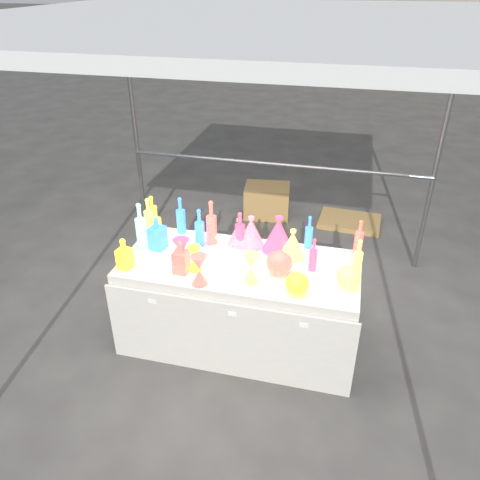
% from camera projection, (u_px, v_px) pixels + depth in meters
% --- Properties ---
extents(ground, '(80.00, 80.00, 0.00)m').
position_uv_depth(ground, '(240.00, 338.00, 3.93)').
color(ground, '#5D5A56').
rests_on(ground, ground).
extents(canopy_tent, '(3.15, 3.15, 2.46)m').
position_uv_depth(canopy_tent, '(240.00, 28.00, 2.74)').
color(canopy_tent, gray).
rests_on(canopy_tent, ground).
extents(display_table, '(1.84, 0.83, 0.75)m').
position_uv_depth(display_table, '(240.00, 303.00, 3.73)').
color(display_table, silver).
rests_on(display_table, ground).
extents(cardboard_box_closed, '(0.59, 0.46, 0.39)m').
position_uv_depth(cardboard_box_closed, '(267.00, 201.00, 5.80)').
color(cardboard_box_closed, '#AA834D').
rests_on(cardboard_box_closed, ground).
extents(cardboard_box_flat, '(0.75, 0.56, 0.06)m').
position_uv_depth(cardboard_box_flat, '(349.00, 221.00, 5.68)').
color(cardboard_box_flat, '#AA834D').
rests_on(cardboard_box_flat, ground).
extents(bottle_0, '(0.08, 0.08, 0.31)m').
position_uv_depth(bottle_0, '(152.00, 213.00, 3.94)').
color(bottle_0, red).
rests_on(bottle_0, display_table).
extents(bottle_1, '(0.09, 0.09, 0.32)m').
position_uv_depth(bottle_1, '(181.00, 215.00, 3.89)').
color(bottle_1, '#1B9750').
rests_on(bottle_1, display_table).
extents(bottle_2, '(0.09, 0.09, 0.38)m').
position_uv_depth(bottle_2, '(211.00, 222.00, 3.71)').
color(bottle_2, orange).
rests_on(bottle_2, display_table).
extents(bottle_3, '(0.10, 0.10, 0.30)m').
position_uv_depth(bottle_3, '(240.00, 229.00, 3.70)').
color(bottle_3, '#2234C8').
rests_on(bottle_3, display_table).
extents(bottle_4, '(0.08, 0.08, 0.32)m').
position_uv_depth(bottle_4, '(149.00, 216.00, 3.88)').
color(bottle_4, '#146D7E').
rests_on(bottle_4, display_table).
extents(bottle_5, '(0.09, 0.09, 0.38)m').
position_uv_depth(bottle_5, '(141.00, 225.00, 3.67)').
color(bottle_5, '#D72B71').
rests_on(bottle_5, display_table).
extents(bottle_6, '(0.10, 0.10, 0.32)m').
position_uv_depth(bottle_6, '(156.00, 223.00, 3.77)').
color(bottle_6, red).
rests_on(bottle_6, display_table).
extents(bottle_7, '(0.09, 0.09, 0.32)m').
position_uv_depth(bottle_7, '(200.00, 227.00, 3.70)').
color(bottle_7, '#1B9750').
rests_on(bottle_7, display_table).
extents(decanter_0, '(0.11, 0.11, 0.25)m').
position_uv_depth(decanter_0, '(124.00, 253.00, 3.43)').
color(decanter_0, red).
rests_on(decanter_0, display_table).
extents(decanter_1, '(0.10, 0.10, 0.26)m').
position_uv_depth(decanter_1, '(181.00, 257.00, 3.38)').
color(decanter_1, orange).
rests_on(decanter_1, display_table).
extents(decanter_2, '(0.13, 0.13, 0.28)m').
position_uv_depth(decanter_2, '(157.00, 233.00, 3.67)').
color(decanter_2, '#1B9750').
rests_on(decanter_2, display_table).
extents(hourglass_0, '(0.14, 0.14, 0.23)m').
position_uv_depth(hourglass_0, '(199.00, 270.00, 3.25)').
color(hourglass_0, orange).
rests_on(hourglass_0, display_table).
extents(hourglass_1, '(0.12, 0.12, 0.24)m').
position_uv_depth(hourglass_1, '(182.00, 254.00, 3.43)').
color(hourglass_1, '#2234C8').
rests_on(hourglass_1, display_table).
extents(hourglass_2, '(0.12, 0.12, 0.23)m').
position_uv_depth(hourglass_2, '(251.00, 268.00, 3.28)').
color(hourglass_2, '#146D7E').
rests_on(hourglass_2, display_table).
extents(hourglass_3, '(0.11, 0.11, 0.19)m').
position_uv_depth(hourglass_3, '(222.00, 248.00, 3.55)').
color(hourglass_3, '#D72B71').
rests_on(hourglass_3, display_table).
extents(hourglass_4, '(0.11, 0.11, 0.19)m').
position_uv_depth(hourglass_4, '(195.00, 258.00, 3.42)').
color(hourglass_4, red).
rests_on(hourglass_4, display_table).
extents(globe_0, '(0.21, 0.21, 0.13)m').
position_uv_depth(globe_0, '(297.00, 284.00, 3.19)').
color(globe_0, red).
rests_on(globe_0, display_table).
extents(globe_1, '(0.17, 0.17, 0.13)m').
position_uv_depth(globe_1, '(348.00, 278.00, 3.26)').
color(globe_1, '#146D7E').
rests_on(globe_1, display_table).
extents(globe_2, '(0.22, 0.22, 0.16)m').
position_uv_depth(globe_2, '(279.00, 264.00, 3.40)').
color(globe_2, orange).
rests_on(globe_2, display_table).
extents(globe_3, '(0.19, 0.19, 0.12)m').
position_uv_depth(globe_3, '(348.00, 278.00, 3.27)').
color(globe_3, '#2234C8').
rests_on(globe_3, display_table).
extents(lampshade_0, '(0.28, 0.28, 0.26)m').
position_uv_depth(lampshade_0, '(251.00, 231.00, 3.72)').
color(lampshade_0, '#FFAF35').
rests_on(lampshade_0, display_table).
extents(lampshade_1, '(0.20, 0.20, 0.23)m').
position_uv_depth(lampshade_1, '(239.00, 232.00, 3.74)').
color(lampshade_1, '#FFAF35').
rests_on(lampshade_1, display_table).
extents(lampshade_2, '(0.26, 0.26, 0.29)m').
position_uv_depth(lampshade_2, '(278.00, 234.00, 3.64)').
color(lampshade_2, '#2234C8').
rests_on(lampshade_2, display_table).
extents(lampshade_3, '(0.25, 0.25, 0.24)m').
position_uv_depth(lampshade_3, '(292.00, 244.00, 3.56)').
color(lampshade_3, '#146D7E').
rests_on(lampshade_3, display_table).
extents(bottle_8, '(0.08, 0.08, 0.28)m').
position_uv_depth(bottle_8, '(309.00, 232.00, 3.68)').
color(bottle_8, '#1B9750').
rests_on(bottle_8, display_table).
extents(bottle_9, '(0.08, 0.08, 0.29)m').
position_uv_depth(bottle_9, '(359.00, 237.00, 3.60)').
color(bottle_9, orange).
rests_on(bottle_9, display_table).
extents(bottle_10, '(0.07, 0.07, 0.26)m').
position_uv_depth(bottle_10, '(313.00, 254.00, 3.40)').
color(bottle_10, '#2234C8').
rests_on(bottle_10, display_table).
extents(bottle_11, '(0.08, 0.08, 0.29)m').
position_uv_depth(bottle_11, '(358.00, 258.00, 3.34)').
color(bottle_11, '#146D7E').
rests_on(bottle_11, display_table).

